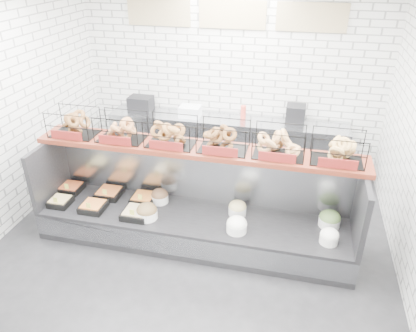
# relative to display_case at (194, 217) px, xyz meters

# --- Properties ---
(ground) EXTENTS (5.50, 5.50, 0.00)m
(ground) POSITION_rel_display_case_xyz_m (0.01, -0.34, -0.33)
(ground) COLOR black
(ground) RESTS_ON ground
(room_shell) EXTENTS (5.02, 5.51, 3.01)m
(room_shell) POSITION_rel_display_case_xyz_m (0.01, 0.26, 1.73)
(room_shell) COLOR white
(room_shell) RESTS_ON ground
(display_case) EXTENTS (4.00, 0.90, 1.20)m
(display_case) POSITION_rel_display_case_xyz_m (0.00, 0.00, 0.00)
(display_case) COLOR black
(display_case) RESTS_ON ground
(bagel_shelf) EXTENTS (4.10, 0.50, 0.40)m
(bagel_shelf) POSITION_rel_display_case_xyz_m (0.01, 0.17, 1.06)
(bagel_shelf) COLOR #4E1A10
(bagel_shelf) RESTS_ON display_case
(prep_counter) EXTENTS (4.00, 0.60, 1.20)m
(prep_counter) POSITION_rel_display_case_xyz_m (0.00, 2.09, 0.14)
(prep_counter) COLOR #93969B
(prep_counter) RESTS_ON ground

